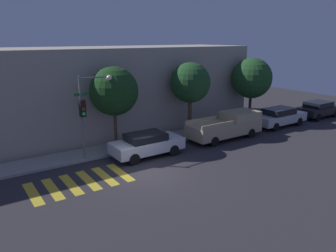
{
  "coord_description": "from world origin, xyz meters",
  "views": [
    {
      "loc": [
        -7.82,
        -13.55,
        6.73
      ],
      "look_at": [
        2.77,
        2.1,
        1.6
      ],
      "focal_mm": 35.0,
      "sensor_mm": 36.0,
      "label": 1
    }
  ],
  "objects_px": {
    "sedan_near_corner": "(147,144)",
    "traffic_light_pole": "(89,103)",
    "tree_midblock": "(190,83)",
    "tree_far_end": "(252,78)",
    "pickup_truck": "(227,125)",
    "sedan_far_end": "(318,109)",
    "sedan_middle": "(279,117)",
    "tree_near_corner": "(114,91)"
  },
  "relations": [
    {
      "from": "pickup_truck",
      "to": "sedan_far_end",
      "type": "distance_m",
      "value": 10.81
    },
    {
      "from": "sedan_near_corner",
      "to": "sedan_far_end",
      "type": "height_order",
      "value": "sedan_far_end"
    },
    {
      "from": "sedan_far_end",
      "to": "tree_near_corner",
      "type": "relative_size",
      "value": 0.83
    },
    {
      "from": "tree_midblock",
      "to": "tree_far_end",
      "type": "distance_m",
      "value": 6.17
    },
    {
      "from": "sedan_middle",
      "to": "tree_far_end",
      "type": "relative_size",
      "value": 0.89
    },
    {
      "from": "sedan_far_end",
      "to": "tree_midblock",
      "type": "xyz_separation_m",
      "value": [
        -12.38,
        2.2,
        2.94
      ]
    },
    {
      "from": "sedan_far_end",
      "to": "tree_near_corner",
      "type": "xyz_separation_m",
      "value": [
        -18.15,
        2.2,
        2.87
      ]
    },
    {
      "from": "pickup_truck",
      "to": "tree_far_end",
      "type": "xyz_separation_m",
      "value": [
        4.6,
        2.2,
        2.7
      ]
    },
    {
      "from": "sedan_far_end",
      "to": "tree_far_end",
      "type": "xyz_separation_m",
      "value": [
        -6.21,
        2.2,
        2.84
      ]
    },
    {
      "from": "tree_midblock",
      "to": "sedan_near_corner",
      "type": "bearing_deg",
      "value": -155.52
    },
    {
      "from": "pickup_truck",
      "to": "sedan_far_end",
      "type": "bearing_deg",
      "value": 0.0
    },
    {
      "from": "sedan_middle",
      "to": "tree_far_end",
      "type": "height_order",
      "value": "tree_far_end"
    },
    {
      "from": "pickup_truck",
      "to": "tree_far_end",
      "type": "height_order",
      "value": "tree_far_end"
    },
    {
      "from": "sedan_middle",
      "to": "tree_far_end",
      "type": "bearing_deg",
      "value": 113.44
    },
    {
      "from": "sedan_near_corner",
      "to": "tree_far_end",
      "type": "height_order",
      "value": "tree_far_end"
    },
    {
      "from": "sedan_near_corner",
      "to": "sedan_middle",
      "type": "height_order",
      "value": "sedan_middle"
    },
    {
      "from": "sedan_far_end",
      "to": "pickup_truck",
      "type": "bearing_deg",
      "value": -180.0
    },
    {
      "from": "pickup_truck",
      "to": "sedan_far_end",
      "type": "relative_size",
      "value": 1.29
    },
    {
      "from": "sedan_near_corner",
      "to": "sedan_far_end",
      "type": "xyz_separation_m",
      "value": [
        17.22,
        0.0,
        -0.0
      ]
    },
    {
      "from": "pickup_truck",
      "to": "sedan_middle",
      "type": "height_order",
      "value": "pickup_truck"
    },
    {
      "from": "pickup_truck",
      "to": "tree_far_end",
      "type": "relative_size",
      "value": 1.05
    },
    {
      "from": "traffic_light_pole",
      "to": "sedan_near_corner",
      "type": "distance_m",
      "value": 4.02
    },
    {
      "from": "sedan_far_end",
      "to": "tree_near_corner",
      "type": "distance_m",
      "value": 18.51
    },
    {
      "from": "sedan_near_corner",
      "to": "tree_midblock",
      "type": "bearing_deg",
      "value": 24.48
    },
    {
      "from": "sedan_middle",
      "to": "tree_midblock",
      "type": "xyz_separation_m",
      "value": [
        -7.12,
        2.2,
        2.92
      ]
    },
    {
      "from": "tree_far_end",
      "to": "sedan_near_corner",
      "type": "bearing_deg",
      "value": -168.69
    },
    {
      "from": "traffic_light_pole",
      "to": "tree_near_corner",
      "type": "relative_size",
      "value": 0.94
    },
    {
      "from": "traffic_light_pole",
      "to": "pickup_truck",
      "type": "xyz_separation_m",
      "value": [
        9.28,
        -1.27,
        -2.37
      ]
    },
    {
      "from": "traffic_light_pole",
      "to": "pickup_truck",
      "type": "height_order",
      "value": "traffic_light_pole"
    },
    {
      "from": "sedan_middle",
      "to": "pickup_truck",
      "type": "bearing_deg",
      "value": -180.0
    },
    {
      "from": "tree_midblock",
      "to": "tree_far_end",
      "type": "height_order",
      "value": "tree_far_end"
    },
    {
      "from": "sedan_near_corner",
      "to": "sedan_middle",
      "type": "xyz_separation_m",
      "value": [
        11.96,
        0.0,
        0.02
      ]
    },
    {
      "from": "pickup_truck",
      "to": "sedan_near_corner",
      "type": "bearing_deg",
      "value": 180.0
    },
    {
      "from": "pickup_truck",
      "to": "tree_near_corner",
      "type": "height_order",
      "value": "tree_near_corner"
    },
    {
      "from": "sedan_middle",
      "to": "tree_near_corner",
      "type": "distance_m",
      "value": 13.38
    },
    {
      "from": "traffic_light_pole",
      "to": "tree_near_corner",
      "type": "distance_m",
      "value": 2.18
    },
    {
      "from": "sedan_near_corner",
      "to": "traffic_light_pole",
      "type": "bearing_deg",
      "value": 156.18
    },
    {
      "from": "traffic_light_pole",
      "to": "sedan_middle",
      "type": "height_order",
      "value": "traffic_light_pole"
    },
    {
      "from": "traffic_light_pole",
      "to": "sedan_middle",
      "type": "relative_size",
      "value": 1.04
    },
    {
      "from": "sedan_far_end",
      "to": "tree_far_end",
      "type": "bearing_deg",
      "value": 160.5
    },
    {
      "from": "sedan_middle",
      "to": "sedan_near_corner",
      "type": "bearing_deg",
      "value": -180.0
    },
    {
      "from": "sedan_middle",
      "to": "sedan_far_end",
      "type": "relative_size",
      "value": 1.09
    }
  ]
}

